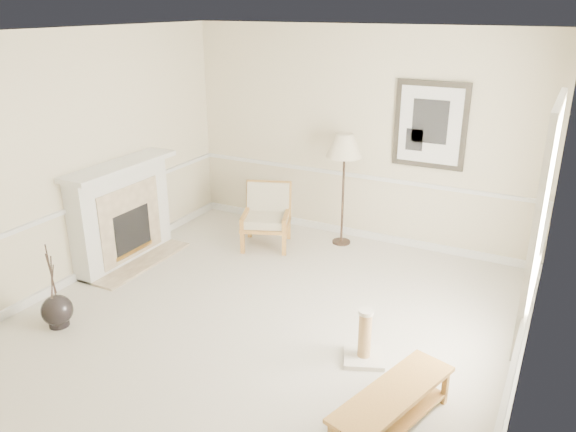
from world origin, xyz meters
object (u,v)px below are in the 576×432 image
object	(u,v)px
floor_lamp	(345,149)
bench	(392,404)
floor_vase	(57,311)
armchair	(267,212)
scratching_post	(364,344)

from	to	relation	value
floor_lamp	bench	distance (m)	3.83
floor_vase	armchair	distance (m)	3.02
floor_lamp	bench	bearing A→B (deg)	-61.54
armchair	bench	size ratio (longest dim) A/B	0.67
floor_vase	armchair	xyz separation A→B (m)	(0.87, 2.87, 0.28)
bench	scratching_post	bearing A→B (deg)	123.67
floor_vase	floor_lamp	world-z (taller)	floor_lamp
floor_vase	scratching_post	size ratio (longest dim) A/B	1.77
armchair	floor_lamp	distance (m)	1.37
floor_vase	scratching_post	world-z (taller)	floor_vase
armchair	scratching_post	bearing A→B (deg)	-63.76
floor_vase	scratching_post	xyz separation A→B (m)	(3.02, 0.90, -0.01)
floor_lamp	armchair	bearing A→B (deg)	-152.44
armchair	bench	xyz separation A→B (m)	(2.66, -2.74, -0.22)
armchair	scratching_post	size ratio (longest dim) A/B	1.63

